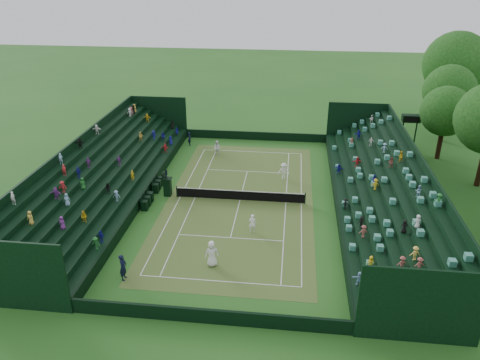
% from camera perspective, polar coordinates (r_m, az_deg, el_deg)
% --- Properties ---
extents(ground, '(160.00, 160.00, 0.00)m').
position_cam_1_polar(ground, '(42.07, 0.00, -2.47)').
color(ground, '#235A1C').
rests_on(ground, ground).
extents(court_surface, '(12.97, 26.77, 0.01)m').
position_cam_1_polar(court_surface, '(42.07, 0.00, -2.46)').
color(court_surface, '#337326').
rests_on(court_surface, ground).
extents(perimeter_wall_north, '(17.17, 0.20, 1.00)m').
position_cam_1_polar(perimeter_wall_north, '(56.40, 1.89, 5.41)').
color(perimeter_wall_north, black).
rests_on(perimeter_wall_north, ground).
extents(perimeter_wall_south, '(17.17, 0.20, 1.00)m').
position_cam_1_polar(perimeter_wall_south, '(28.73, -3.84, -16.24)').
color(perimeter_wall_south, black).
rests_on(perimeter_wall_south, ground).
extents(perimeter_wall_east, '(0.20, 31.77, 1.00)m').
position_cam_1_polar(perimeter_wall_east, '(41.82, 11.64, -2.43)').
color(perimeter_wall_east, black).
rests_on(perimeter_wall_east, ground).
extents(perimeter_wall_west, '(0.20, 31.77, 1.00)m').
position_cam_1_polar(perimeter_wall_west, '(43.55, -11.16, -1.24)').
color(perimeter_wall_west, black).
rests_on(perimeter_wall_west, ground).
extents(north_grandstand, '(6.60, 32.00, 4.90)m').
position_cam_1_polar(north_grandstand, '(41.98, 17.44, -1.41)').
color(north_grandstand, black).
rests_on(north_grandstand, ground).
extents(south_grandstand, '(6.60, 32.00, 4.90)m').
position_cam_1_polar(south_grandstand, '(44.53, -16.41, 0.27)').
color(south_grandstand, black).
rests_on(south_grandstand, ground).
extents(tennis_net, '(11.67, 0.10, 1.06)m').
position_cam_1_polar(tennis_net, '(41.83, 0.00, -1.83)').
color(tennis_net, black).
rests_on(tennis_net, ground).
extents(scoreboard_tower, '(2.00, 1.00, 3.70)m').
position_cam_1_polar(scoreboard_tower, '(57.10, 20.11, 6.92)').
color(scoreboard_tower, black).
rests_on(scoreboard_tower, ground).
extents(tree_row, '(10.49, 36.80, 12.04)m').
position_cam_1_polar(tree_row, '(53.98, 26.83, 8.69)').
color(tree_row, black).
rests_on(tree_row, ground).
extents(umpire_chair, '(0.81, 0.81, 2.55)m').
position_cam_1_polar(umpire_chair, '(42.98, -8.86, -0.54)').
color(umpire_chair, black).
rests_on(umpire_chair, ground).
extents(courtside_chairs, '(0.58, 5.55, 1.26)m').
position_cam_1_polar(courtside_chairs, '(43.18, -10.61, -1.46)').
color(courtside_chairs, black).
rests_on(courtside_chairs, ground).
extents(player_near_west, '(1.08, 0.84, 1.97)m').
position_cam_1_polar(player_near_west, '(33.03, -3.44, -8.96)').
color(player_near_west, white).
rests_on(player_near_west, ground).
extents(player_near_east, '(0.61, 0.43, 1.59)m').
position_cam_1_polar(player_near_east, '(36.90, 1.53, -5.30)').
color(player_near_east, white).
rests_on(player_near_east, ground).
extents(player_far_west, '(0.90, 0.75, 1.68)m').
position_cam_1_polar(player_far_west, '(51.66, -2.77, 3.91)').
color(player_far_west, white).
rests_on(player_far_west, ground).
extents(player_far_east, '(1.11, 0.67, 1.68)m').
position_cam_1_polar(player_far_east, '(46.03, 5.35, 1.10)').
color(player_far_east, white).
rests_on(player_far_east, ground).
extents(line_judge_north, '(0.56, 0.67, 1.58)m').
position_cam_1_polar(line_judge_north, '(54.87, -6.16, 5.03)').
color(line_judge_north, black).
rests_on(line_judge_north, ground).
extents(line_judge_south, '(0.47, 0.70, 1.91)m').
position_cam_1_polar(line_judge_south, '(32.66, -14.07, -10.28)').
color(line_judge_south, black).
rests_on(line_judge_south, ground).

